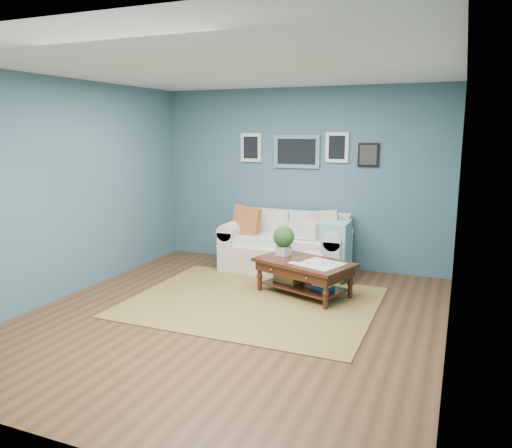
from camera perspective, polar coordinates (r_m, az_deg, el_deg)
The scene contains 4 objects.
room_shell at distance 5.41m, azimuth -2.67°, elevation 3.13°, with size 5.00×5.02×2.70m.
area_rug at distance 6.16m, azimuth -0.43°, elevation -8.89°, with size 2.91×2.33×0.01m, color brown.
loveseat at distance 7.38m, azimuth 4.04°, elevation -2.47°, with size 1.88×0.86×0.97m.
coffee_table at distance 6.39m, azimuth 5.11°, elevation -4.77°, with size 1.36×1.06×0.83m.
Camera 1 is at (2.28, -4.79, 2.07)m, focal length 35.00 mm.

